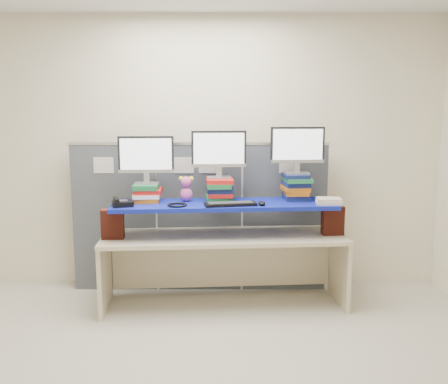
{
  "coord_description": "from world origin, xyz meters",
  "views": [
    {
      "loc": [
        0.26,
        -3.18,
        1.86
      ],
      "look_at": [
        0.25,
        1.35,
        1.1
      ],
      "focal_mm": 40.0,
      "sensor_mm": 36.0,
      "label": 1
    }
  ],
  "objects_px": {
    "keyboard": "(230,204)",
    "desk_phone": "(122,203)",
    "monitor_right": "(297,147)",
    "monitor_left": "(146,157)",
    "desk": "(224,249)",
    "blue_board": "(224,205)",
    "monitor_center": "(219,151)"
  },
  "relations": [
    {
      "from": "monitor_left",
      "to": "monitor_right",
      "type": "relative_size",
      "value": 1.0
    },
    {
      "from": "monitor_center",
      "to": "desk_phone",
      "type": "bearing_deg",
      "value": -166.06
    },
    {
      "from": "desk_phone",
      "to": "monitor_left",
      "type": "bearing_deg",
      "value": 33.45
    },
    {
      "from": "desk",
      "to": "monitor_left",
      "type": "bearing_deg",
      "value": 170.58
    },
    {
      "from": "monitor_left",
      "to": "monitor_center",
      "type": "xyz_separation_m",
      "value": [
        0.67,
        0.05,
        0.05
      ]
    },
    {
      "from": "keyboard",
      "to": "monitor_center",
      "type": "bearing_deg",
      "value": 102.18
    },
    {
      "from": "desk",
      "to": "monitor_center",
      "type": "height_order",
      "value": "monitor_center"
    },
    {
      "from": "desk_phone",
      "to": "blue_board",
      "type": "bearing_deg",
      "value": -6.82
    },
    {
      "from": "monitor_right",
      "to": "desk",
      "type": "bearing_deg",
      "value": -170.42
    },
    {
      "from": "blue_board",
      "to": "monitor_left",
      "type": "distance_m",
      "value": 0.84
    },
    {
      "from": "blue_board",
      "to": "monitor_center",
      "type": "relative_size",
      "value": 4.02
    },
    {
      "from": "desk",
      "to": "monitor_center",
      "type": "distance_m",
      "value": 0.92
    },
    {
      "from": "monitor_left",
      "to": "monitor_center",
      "type": "bearing_deg",
      "value": -0.0
    },
    {
      "from": "monitor_right",
      "to": "desk_phone",
      "type": "xyz_separation_m",
      "value": [
        -1.6,
        -0.34,
        -0.47
      ]
    },
    {
      "from": "blue_board",
      "to": "monitor_right",
      "type": "relative_size",
      "value": 4.02
    },
    {
      "from": "keyboard",
      "to": "desk_phone",
      "type": "height_order",
      "value": "desk_phone"
    },
    {
      "from": "desk",
      "to": "desk_phone",
      "type": "distance_m",
      "value": 1.04
    },
    {
      "from": "desk",
      "to": "monitor_right",
      "type": "bearing_deg",
      "value": 9.58
    },
    {
      "from": "blue_board",
      "to": "desk_phone",
      "type": "xyz_separation_m",
      "value": [
        -0.91,
        -0.17,
        0.05
      ]
    },
    {
      "from": "desk",
      "to": "monitor_left",
      "type": "relative_size",
      "value": 4.51
    },
    {
      "from": "desk",
      "to": "keyboard",
      "type": "relative_size",
      "value": 4.77
    },
    {
      "from": "monitor_left",
      "to": "monitor_right",
      "type": "bearing_deg",
      "value": -0.0
    },
    {
      "from": "desk_phone",
      "to": "desk",
      "type": "bearing_deg",
      "value": -6.82
    },
    {
      "from": "desk_phone",
      "to": "monitor_right",
      "type": "bearing_deg",
      "value": -5.36
    },
    {
      "from": "keyboard",
      "to": "monitor_left",
      "type": "bearing_deg",
      "value": 154.77
    },
    {
      "from": "blue_board",
      "to": "monitor_right",
      "type": "bearing_deg",
      "value": 9.58
    },
    {
      "from": "monitor_left",
      "to": "desk",
      "type": "bearing_deg",
      "value": -9.42
    },
    {
      "from": "desk",
      "to": "blue_board",
      "type": "xyz_separation_m",
      "value": [
        0.0,
        0.0,
        0.43
      ]
    },
    {
      "from": "desk",
      "to": "monitor_left",
      "type": "height_order",
      "value": "monitor_left"
    },
    {
      "from": "blue_board",
      "to": "keyboard",
      "type": "height_order",
      "value": "keyboard"
    },
    {
      "from": "keyboard",
      "to": "desk_phone",
      "type": "distance_m",
      "value": 0.97
    },
    {
      "from": "monitor_center",
      "to": "keyboard",
      "type": "height_order",
      "value": "monitor_center"
    }
  ]
}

